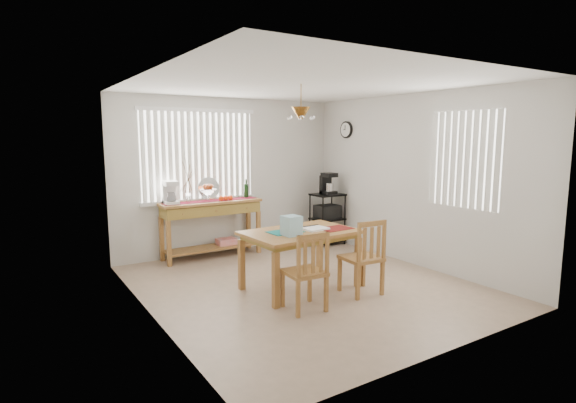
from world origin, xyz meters
TOP-DOWN VIEW (x-y plane):
  - ground at (0.00, 0.00)m, footprint 4.00×4.50m
  - room_shell at (0.00, 0.02)m, footprint 4.20×4.70m
  - sideboard at (-0.45, 2.00)m, footprint 1.65×0.46m
  - sideboard_items at (-0.72, 2.01)m, footprint 1.56×0.39m
  - wire_cart at (1.68, 1.70)m, footprint 0.55×0.44m
  - cart_items at (1.68, 1.70)m, footprint 0.22×0.26m
  - dining_table at (-0.10, -0.06)m, footprint 1.46×0.98m
  - table_items at (-0.23, -0.19)m, footprint 1.11×0.49m
  - chair_left at (-0.48, -0.74)m, footprint 0.46×0.46m
  - chair_right at (0.43, -0.67)m, footprint 0.47×0.47m

SIDE VIEW (x-z plane):
  - ground at x=0.00m, z-range -0.01..0.00m
  - chair_left at x=-0.48m, z-range -0.01..0.91m
  - chair_right at x=0.43m, z-range -0.01..0.95m
  - wire_cart at x=1.68m, z-range 0.09..1.02m
  - dining_table at x=-0.10m, z-range 0.29..1.05m
  - sideboard at x=-0.45m, z-range 0.23..1.16m
  - table_items at x=-0.23m, z-range 0.73..0.97m
  - sideboard_items at x=-0.72m, z-range 0.72..1.43m
  - cart_items at x=1.68m, z-range 0.91..1.30m
  - room_shell at x=0.00m, z-range 0.34..3.04m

